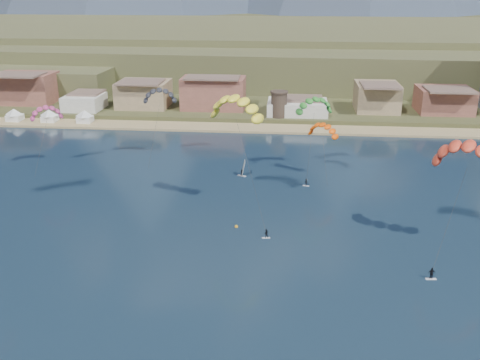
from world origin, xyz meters
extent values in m
plane|color=black|center=(0.00, 0.00, 0.00)|extent=(2400.00, 2400.00, 0.00)
cube|color=tan|center=(0.00, 106.00, 0.25)|extent=(2200.00, 12.00, 0.90)
cube|color=#4D4A2A|center=(0.00, 560.00, 0.00)|extent=(2200.00, 900.00, 4.00)
cube|color=brown|center=(40.00, 220.00, 9.50)|extent=(320.00, 150.00, 15.00)
cube|color=brown|center=(-40.00, 260.00, 11.00)|extent=(380.00, 170.00, 18.00)
cylinder|color=#47382D|center=(5.00, 114.00, 6.00)|extent=(5.20, 5.20, 8.00)
cylinder|color=#47382D|center=(5.00, 114.00, 10.30)|extent=(5.82, 5.82, 0.60)
cube|color=white|center=(-82.00, 106.00, 1.70)|extent=(4.50, 4.50, 2.00)
pyramid|color=white|center=(-82.00, 106.00, 4.70)|extent=(6.40, 6.40, 2.00)
cube|color=white|center=(-70.00, 106.00, 1.70)|extent=(4.50, 4.50, 2.00)
pyramid|color=white|center=(-70.00, 106.00, 4.70)|extent=(6.40, 6.40, 2.00)
cube|color=white|center=(-58.00, 106.00, 1.70)|extent=(4.50, 4.50, 2.00)
pyramid|color=white|center=(-58.00, 106.00, 4.70)|extent=(6.40, 6.40, 2.00)
cube|color=silver|center=(5.11, 28.74, 0.05)|extent=(1.56, 0.67, 0.10)
imported|color=black|center=(5.11, 28.74, 0.97)|extent=(0.93, 0.78, 1.73)
cylinder|color=#262626|center=(1.68, 35.35, 10.10)|extent=(0.05, 0.05, 23.35)
cube|color=silver|center=(31.85, 16.77, 0.06)|extent=(1.73, 0.65, 0.11)
imported|color=black|center=(31.85, 16.77, 1.09)|extent=(1.18, 0.57, 1.95)
cylinder|color=#262626|center=(35.44, 23.12, 7.89)|extent=(0.05, 0.05, 19.73)
cube|color=silver|center=(12.95, 56.29, 0.05)|extent=(1.50, 0.82, 0.10)
imported|color=black|center=(12.95, 56.29, 0.92)|extent=(1.20, 0.89, 1.65)
cylinder|color=#262626|center=(13.72, 61.43, 7.91)|extent=(0.05, 0.05, 17.21)
cylinder|color=#262626|center=(-50.51, 59.42, 6.39)|extent=(0.04, 0.04, 14.57)
cylinder|color=#262626|center=(-24.29, 68.34, 7.81)|extent=(0.04, 0.04, 17.02)
cylinder|color=#262626|center=(16.61, 59.90, 5.02)|extent=(0.04, 0.04, 12.37)
cube|color=silver|center=(-2.39, 61.55, 0.05)|extent=(2.23, 1.60, 0.11)
imported|color=black|center=(-2.39, 61.55, 0.90)|extent=(0.92, 0.81, 1.57)
cube|color=white|center=(-2.02, 61.55, 2.03)|extent=(1.87, 2.49, 3.76)
sphere|color=orange|center=(-0.79, 32.87, 0.11)|extent=(0.66, 0.66, 0.66)
camera|label=1|loc=(8.80, -60.11, 44.49)|focal=40.29mm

